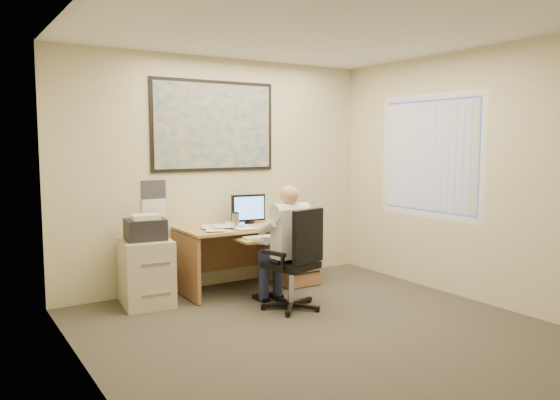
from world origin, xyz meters
TOP-DOWN VIEW (x-y plane):
  - room_shell at (0.00, 0.00)m, footprint 4.00×4.50m
  - desk at (0.50, 1.90)m, footprint 1.60×0.97m
  - world_map at (-0.09, 2.23)m, footprint 1.56×0.03m
  - wall_calendar at (-0.84, 2.24)m, footprint 0.28×0.01m
  - window_blinds at (1.97, 0.80)m, footprint 0.06×1.40m
  - filing_cabinet at (-1.06, 1.89)m, footprint 0.56×0.65m
  - office_chair at (0.14, 0.90)m, footprint 0.76×0.76m
  - person at (0.15, 0.98)m, footprint 0.56×0.77m

SIDE VIEW (x-z plane):
  - office_chair at x=0.14m, z-range -0.22..0.83m
  - filing_cabinet at x=-1.06m, z-range -0.07..0.89m
  - desk at x=0.50m, z-range -0.10..0.98m
  - person at x=0.15m, z-range 0.00..1.27m
  - wall_calendar at x=-0.84m, z-range 0.87..1.29m
  - room_shell at x=0.00m, z-range 0.00..2.70m
  - window_blinds at x=1.97m, z-range 0.90..2.20m
  - world_map at x=-0.09m, z-range 1.37..2.43m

